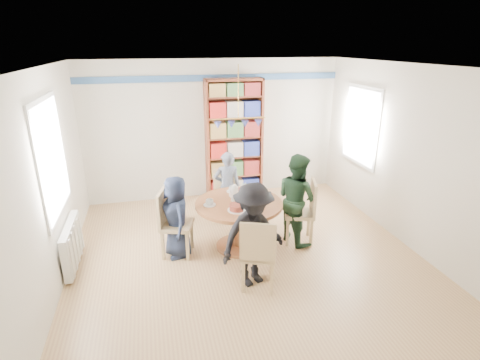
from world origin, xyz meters
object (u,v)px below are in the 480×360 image
object	(u,v)px
chair_far	(224,192)
chair_right	(305,209)
person_near	(253,235)
bookshelf	(234,141)
person_far	(227,187)
radiator	(72,244)
chair_near	(258,252)
chair_left	(171,220)
dining_table	(239,214)
person_left	(176,217)
person_right	(297,199)

from	to	relation	value
chair_far	chair_right	bearing A→B (deg)	-46.94
person_near	bookshelf	distance (m)	3.06
bookshelf	person_far	bearing A→B (deg)	-108.74
radiator	bookshelf	bearing A→B (deg)	36.35
bookshelf	radiator	bearing A→B (deg)	-143.65
chair_near	person_far	world-z (taller)	person_far
chair_left	person_near	bearing A→B (deg)	-45.24
chair_right	chair_left	bearing A→B (deg)	176.99
dining_table	chair_right	size ratio (longest dim) A/B	1.29
person_left	chair_right	bearing A→B (deg)	75.22
dining_table	person_left	distance (m)	0.92
chair_far	person_near	bearing A→B (deg)	-90.85
dining_table	chair_left	xyz separation A→B (m)	(-1.00, 0.05, -0.01)
chair_left	person_right	bearing A→B (deg)	-1.47
chair_right	chair_far	bearing A→B (deg)	133.06
chair_right	bookshelf	bearing A→B (deg)	106.47
radiator	chair_far	distance (m)	2.58
radiator	person_right	size ratio (longest dim) A/B	0.70
chair_far	person_right	xyz separation A→B (m)	(0.93, -1.06, 0.23)
dining_table	chair_right	distance (m)	1.04
chair_left	person_left	bearing A→B (deg)	-27.97
person_left	person_right	size ratio (longest dim) A/B	0.86
radiator	chair_left	xyz separation A→B (m)	(1.36, 0.02, 0.20)
dining_table	chair_left	bearing A→B (deg)	177.07
person_left	person_near	world-z (taller)	person_near
chair_left	person_right	world-z (taller)	person_right
dining_table	person_left	xyz separation A→B (m)	(-0.92, 0.01, 0.06)
person_left	chair_far	bearing A→B (deg)	126.37
dining_table	bookshelf	distance (m)	2.20
chair_left	person_right	xyz separation A→B (m)	(1.92, -0.05, 0.16)
person_near	chair_left	bearing A→B (deg)	116.08
chair_right	person_far	xyz separation A→B (m)	(-1.01, 1.00, 0.08)
chair_near	person_right	world-z (taller)	person_right
chair_left	person_far	distance (m)	1.37
chair_near	person_left	world-z (taller)	person_left
chair_left	bookshelf	world-z (taller)	bookshelf
person_near	bookshelf	world-z (taller)	bookshelf
person_far	bookshelf	size ratio (longest dim) A/B	0.54
chair_left	chair_right	xyz separation A→B (m)	(2.04, -0.11, 0.01)
chair_far	chair_near	distance (m)	2.14
person_left	person_near	xyz separation A→B (m)	(0.88, -0.93, 0.08)
chair_far	bookshelf	world-z (taller)	bookshelf
radiator	bookshelf	distance (m)	3.54
bookshelf	chair_left	bearing A→B (deg)	-124.93
chair_right	chair_near	bearing A→B (deg)	-135.91
chair_far	person_far	size ratio (longest dim) A/B	0.70
person_right	chair_right	bearing A→B (deg)	-134.37
chair_left	person_left	xyz separation A→B (m)	(0.08, -0.04, 0.06)
chair_far	person_near	size ratio (longest dim) A/B	0.64
person_left	person_right	bearing A→B (deg)	76.91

